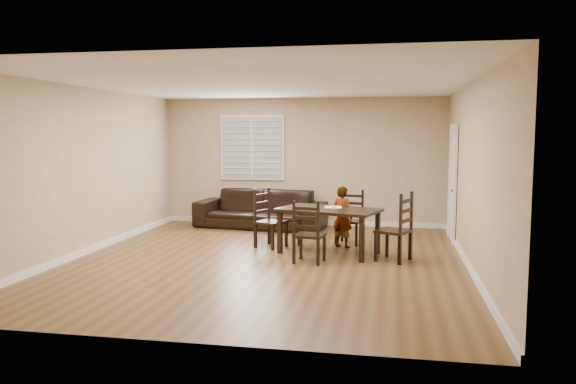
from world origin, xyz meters
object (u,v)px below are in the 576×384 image
Objects in this scene: dining_table at (329,214)px; child at (342,217)px; donut at (334,206)px; chair_far at (307,235)px; chair_right at (401,230)px; chair_left at (265,220)px; sofa at (260,209)px; chair_near at (351,219)px.

dining_table is 0.59m from child.
child is 11.38× the size of donut.
chair_far is (-0.24, -0.80, -0.21)m from dining_table.
chair_right is 11.48× the size of donut.
child reaches higher than donut.
dining_table is 1.22m from chair_left.
chair_left is at bearing 179.32° from dining_table.
sofa is at bearing 144.09° from dining_table.
child reaches higher than chair_left.
donut is (-1.08, 0.55, 0.28)m from chair_right.
child is at bearing -93.37° from chair_near.
sofa is (-0.54, 1.90, -0.07)m from chair_left.
dining_table is 1.23m from chair_right.
chair_right is 1.01× the size of child.
chair_far is at bearing -88.70° from dining_table.
chair_far reaches higher than sofa.
dining_table is 1.66× the size of chair_right.
chair_near is 10.28× the size of donut.
donut is at bearing -42.44° from sofa.
dining_table is 1.75× the size of chair_left.
child is (1.32, 0.17, 0.07)m from chair_left.
dining_table is 0.67× the size of sofa.
chair_far is at bearing -118.07° from chair_left.
child reaches higher than dining_table.
sofa is at bearing 129.65° from donut.
chair_near is at bearing -25.85° from sofa.
chair_right is (1.15, -0.38, -0.17)m from dining_table.
chair_far is 1.49m from chair_left.
chair_left is (-1.44, -0.58, 0.03)m from chair_near.
chair_left is (-1.15, 0.38, -0.19)m from dining_table.
sofa is at bearing 159.30° from chair_near.
dining_table is at bearing -84.04° from chair_left.
chair_near is at bearing -123.66° from chair_right.
sofa is (-1.98, 1.32, -0.05)m from chair_near.
donut is 2.78m from sofa.
chair_near is 2.38m from sofa.
sofa is at bearing -56.52° from chair_far.
chair_far reaches higher than dining_table.
chair_right reaches higher than child.
dining_table is 1.03m from chair_near.
chair_left is at bearing -66.32° from sofa.
donut is at bearing -75.78° from chair_left.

